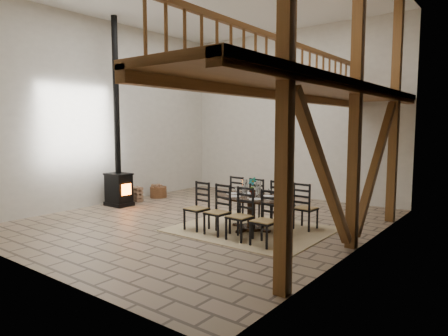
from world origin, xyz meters
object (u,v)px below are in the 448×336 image
Objects in this scene: dining_table at (251,213)px; log_basket at (158,192)px; wood_stove at (118,165)px; log_stack at (138,194)px.

log_basket is at bearing 164.30° from dining_table.
wood_stove is at bearing -176.31° from dining_table.
wood_stove reaches higher than log_basket.
dining_table is 5.14× the size of log_stack.
log_stack is (0.03, -0.83, 0.04)m from log_basket.
log_stack is at bearing 174.54° from dining_table.
wood_stove is 1.14m from log_stack.
log_basket is 1.16× the size of log_stack.
dining_table is 4.36m from log_stack.
wood_stove is at bearing -87.18° from log_basket.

